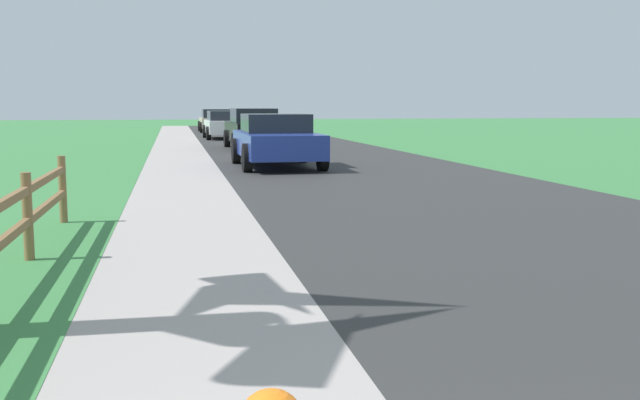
{
  "coord_description": "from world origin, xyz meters",
  "views": [
    {
      "loc": [
        -1.18,
        -0.98,
        1.71
      ],
      "look_at": [
        0.3,
        6.62,
        0.72
      ],
      "focal_mm": 42.35,
      "sensor_mm": 36.0,
      "label": 1
    }
  ],
  "objects_px": {
    "parked_suv_blue": "(276,140)",
    "parked_car_black": "(254,129)",
    "parked_car_beige": "(216,120)",
    "parked_car_white": "(225,124)"
  },
  "relations": [
    {
      "from": "parked_suv_blue",
      "to": "parked_car_black",
      "type": "bearing_deg",
      "value": 88.16
    },
    {
      "from": "parked_car_black",
      "to": "parked_car_beige",
      "type": "distance_m",
      "value": 18.27
    },
    {
      "from": "parked_suv_blue",
      "to": "parked_car_beige",
      "type": "height_order",
      "value": "parked_suv_blue"
    },
    {
      "from": "parked_suv_blue",
      "to": "parked_car_beige",
      "type": "distance_m",
      "value": 26.81
    },
    {
      "from": "parked_car_beige",
      "to": "parked_car_white",
      "type": "bearing_deg",
      "value": -90.41
    },
    {
      "from": "parked_car_beige",
      "to": "parked_car_black",
      "type": "bearing_deg",
      "value": -88.74
    },
    {
      "from": "parked_car_white",
      "to": "parked_car_beige",
      "type": "xyz_separation_m",
      "value": [
        0.07,
        9.39,
        0.0
      ]
    },
    {
      "from": "parked_car_black",
      "to": "parked_car_beige",
      "type": "xyz_separation_m",
      "value": [
        -0.4,
        18.26,
        -0.06
      ]
    },
    {
      "from": "parked_car_white",
      "to": "parked_car_beige",
      "type": "height_order",
      "value": "parked_car_beige"
    },
    {
      "from": "parked_suv_blue",
      "to": "parked_car_black",
      "type": "distance_m",
      "value": 8.55
    }
  ]
}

